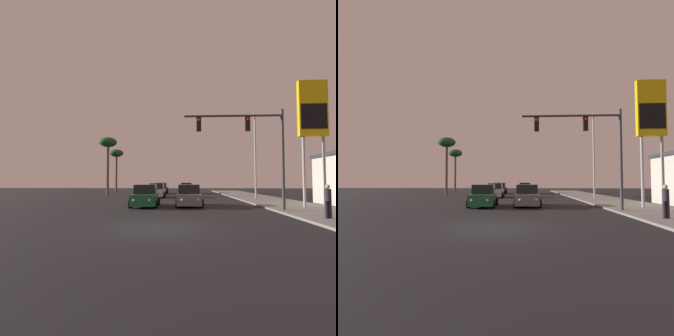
{
  "view_description": "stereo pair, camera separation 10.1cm",
  "coord_description": "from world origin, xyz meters",
  "views": [
    {
      "loc": [
        0.96,
        -11.16,
        1.97
      ],
      "look_at": [
        0.06,
        8.04,
        2.92
      ],
      "focal_mm": 28.0,
      "sensor_mm": 36.0,
      "label": 1
    },
    {
      "loc": [
        1.06,
        -11.16,
        1.97
      ],
      "look_at": [
        0.06,
        8.04,
        2.92
      ],
      "focal_mm": 28.0,
      "sensor_mm": 36.0,
      "label": 2
    }
  ],
  "objects": [
    {
      "name": "car_green",
      "position": [
        -1.73,
        8.99,
        0.76
      ],
      "size": [
        2.04,
        4.34,
        1.68
      ],
      "rotation": [
        0.0,
        0.0,
        3.17
      ],
      "color": "#195933",
      "rests_on": "ground"
    },
    {
      "name": "car_silver",
      "position": [
        -1.85,
        20.19,
        0.76
      ],
      "size": [
        2.04,
        4.33,
        1.68
      ],
      "rotation": [
        0.0,
        0.0,
        3.12
      ],
      "color": "#B7B7BC",
      "rests_on": "ground"
    },
    {
      "name": "palm_tree_mid",
      "position": [
        -8.9,
        24.0,
        6.86
      ],
      "size": [
        2.4,
        2.4,
        7.92
      ],
      "color": "brown",
      "rests_on": "ground"
    },
    {
      "name": "pedestrian_on_sidewalk",
      "position": [
        8.28,
        2.23,
        1.03
      ],
      "size": [
        0.34,
        0.32,
        1.67
      ],
      "color": "#23232D",
      "rests_on": "sidewalk_right"
    },
    {
      "name": "street_lamp",
      "position": [
        8.75,
        16.73,
        5.12
      ],
      "size": [
        1.74,
        0.24,
        9.0
      ],
      "color": "#99999E",
      "rests_on": "sidewalk_right"
    },
    {
      "name": "car_blue",
      "position": [
        1.9,
        29.57,
        0.76
      ],
      "size": [
        2.04,
        4.33,
        1.68
      ],
      "rotation": [
        0.0,
        0.0,
        3.12
      ],
      "color": "navy",
      "rests_on": "ground"
    },
    {
      "name": "ground_plane",
      "position": [
        0.0,
        0.0,
        0.0
      ],
      "size": [
        120.0,
        120.0,
        0.0
      ],
      "primitive_type": "plane",
      "color": "black"
    },
    {
      "name": "traffic_light_mast",
      "position": [
        5.78,
        5.92,
        4.68
      ],
      "size": [
        6.42,
        0.36,
        6.5
      ],
      "color": "#38383D",
      "rests_on": "sidewalk_right"
    },
    {
      "name": "sidewalk_right",
      "position": [
        9.5,
        10.0,
        0.06
      ],
      "size": [
        5.0,
        60.0,
        0.12
      ],
      "color": "gray",
      "rests_on": "ground"
    },
    {
      "name": "car_black",
      "position": [
        -1.97,
        29.35,
        0.76
      ],
      "size": [
        2.04,
        4.34,
        1.68
      ],
      "rotation": [
        0.0,
        0.0,
        3.11
      ],
      "color": "black",
      "rests_on": "ground"
    },
    {
      "name": "car_grey",
      "position": [
        1.64,
        9.49,
        0.76
      ],
      "size": [
        2.04,
        4.33,
        1.68
      ],
      "rotation": [
        0.0,
        0.0,
        3.12
      ],
      "color": "slate",
      "rests_on": "ground"
    },
    {
      "name": "gas_station_sign",
      "position": [
        10.37,
        7.65,
        6.62
      ],
      "size": [
        2.0,
        0.42,
        9.0
      ],
      "color": "#99999E",
      "rests_on": "sidewalk_right"
    },
    {
      "name": "palm_tree_far",
      "position": [
        -10.18,
        34.0,
        6.48
      ],
      "size": [
        2.4,
        2.4,
        7.5
      ],
      "color": "brown",
      "rests_on": "ground"
    }
  ]
}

